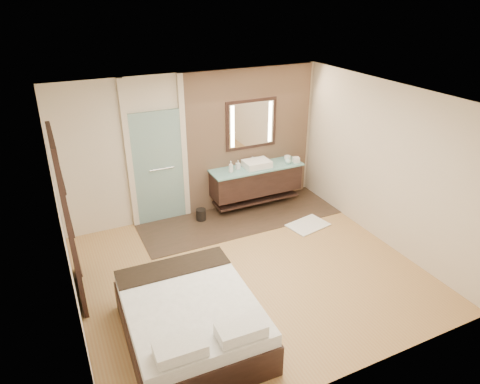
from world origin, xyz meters
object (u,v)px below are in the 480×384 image
vanity (256,180)px  bed (191,319)px  mirror_unit (251,124)px  waste_bin (201,215)px

vanity → bed: bearing=-129.7°
vanity → mirror_unit: size_ratio=1.75×
bed → waste_bin: bearing=68.9°
vanity → bed: size_ratio=0.93×
mirror_unit → waste_bin: (-1.20, -0.31, -1.53)m
bed → vanity: bearing=52.1°
mirror_unit → waste_bin: size_ratio=4.58×
mirror_unit → bed: 4.14m
waste_bin → bed: bearing=-112.9°
vanity → mirror_unit: bearing=90.0°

